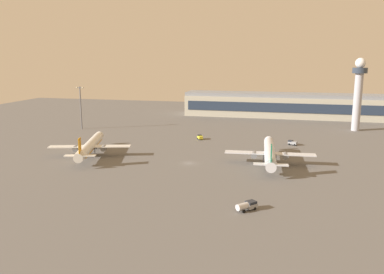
{
  "coord_description": "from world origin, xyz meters",
  "views": [
    {
      "loc": [
        36.56,
        -146.11,
        41.07
      ],
      "look_at": [
        -6.42,
        31.38,
        4.0
      ],
      "focal_mm": 37.29,
      "sensor_mm": 36.0,
      "label": 1
    }
  ],
  "objects_px": {
    "airplane_terminal_side": "(270,153)",
    "cargo_loader": "(200,137)",
    "airplane_far_stand": "(90,146)",
    "maintenance_van": "(292,143)",
    "control_tower": "(358,89)",
    "apron_light_east": "(81,105)",
    "fuel_truck": "(247,205)"
  },
  "relations": [
    {
      "from": "airplane_terminal_side",
      "to": "cargo_loader",
      "type": "distance_m",
      "value": 53.14
    },
    {
      "from": "airplane_far_stand",
      "to": "maintenance_van",
      "type": "xyz_separation_m",
      "value": [
        82.79,
        41.14,
        -3.05
      ]
    },
    {
      "from": "airplane_far_stand",
      "to": "cargo_loader",
      "type": "xyz_separation_m",
      "value": [
        37.62,
        43.66,
        -3.05
      ]
    },
    {
      "from": "airplane_terminal_side",
      "to": "maintenance_van",
      "type": "distance_m",
      "value": 37.41
    },
    {
      "from": "control_tower",
      "to": "airplane_far_stand",
      "type": "height_order",
      "value": "control_tower"
    },
    {
      "from": "control_tower",
      "to": "airplane_far_stand",
      "type": "bearing_deg",
      "value": -143.06
    },
    {
      "from": "control_tower",
      "to": "apron_light_east",
      "type": "relative_size",
      "value": 1.66
    },
    {
      "from": "cargo_loader",
      "to": "airplane_far_stand",
      "type": "bearing_deg",
      "value": -158.56
    },
    {
      "from": "maintenance_van",
      "to": "fuel_truck",
      "type": "relative_size",
      "value": 0.75
    },
    {
      "from": "maintenance_van",
      "to": "cargo_loader",
      "type": "xyz_separation_m",
      "value": [
        -45.16,
        2.52,
        0.0
      ]
    },
    {
      "from": "maintenance_van",
      "to": "cargo_loader",
      "type": "height_order",
      "value": "same"
    },
    {
      "from": "airplane_far_stand",
      "to": "airplane_terminal_side",
      "type": "relative_size",
      "value": 0.96
    },
    {
      "from": "apron_light_east",
      "to": "control_tower",
      "type": "bearing_deg",
      "value": 11.61
    },
    {
      "from": "control_tower",
      "to": "cargo_loader",
      "type": "relative_size",
      "value": 8.8
    },
    {
      "from": "control_tower",
      "to": "apron_light_east",
      "type": "bearing_deg",
      "value": -168.39
    },
    {
      "from": "maintenance_van",
      "to": "apron_light_east",
      "type": "distance_m",
      "value": 119.71
    },
    {
      "from": "control_tower",
      "to": "maintenance_van",
      "type": "xyz_separation_m",
      "value": [
        -34.57,
        -47.11,
        -22.04
      ]
    },
    {
      "from": "airplane_terminal_side",
      "to": "cargo_loader",
      "type": "height_order",
      "value": "airplane_terminal_side"
    },
    {
      "from": "control_tower",
      "to": "fuel_truck",
      "type": "height_order",
      "value": "control_tower"
    },
    {
      "from": "airplane_terminal_side",
      "to": "airplane_far_stand",
      "type": "bearing_deg",
      "value": 179.94
    },
    {
      "from": "control_tower",
      "to": "maintenance_van",
      "type": "height_order",
      "value": "control_tower"
    },
    {
      "from": "airplane_far_stand",
      "to": "maintenance_van",
      "type": "height_order",
      "value": "airplane_far_stand"
    },
    {
      "from": "control_tower",
      "to": "apron_light_east",
      "type": "distance_m",
      "value": 156.01
    },
    {
      "from": "airplane_terminal_side",
      "to": "cargo_loader",
      "type": "bearing_deg",
      "value": 129.23
    },
    {
      "from": "airplane_far_stand",
      "to": "fuel_truck",
      "type": "height_order",
      "value": "airplane_far_stand"
    },
    {
      "from": "maintenance_van",
      "to": "fuel_truck",
      "type": "distance_m",
      "value": 87.34
    },
    {
      "from": "fuel_truck",
      "to": "control_tower",
      "type": "bearing_deg",
      "value": 112.91
    },
    {
      "from": "fuel_truck",
      "to": "apron_light_east",
      "type": "bearing_deg",
      "value": 178.21
    },
    {
      "from": "fuel_truck",
      "to": "apron_light_east",
      "type": "relative_size",
      "value": 0.25
    },
    {
      "from": "airplane_far_stand",
      "to": "airplane_terminal_side",
      "type": "bearing_deg",
      "value": -12.41
    },
    {
      "from": "cargo_loader",
      "to": "apron_light_east",
      "type": "height_order",
      "value": "apron_light_east"
    },
    {
      "from": "control_tower",
      "to": "airplane_far_stand",
      "type": "relative_size",
      "value": 0.94
    }
  ]
}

